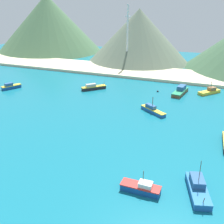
{
  "coord_description": "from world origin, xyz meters",
  "views": [
    {
      "loc": [
        33.94,
        -22.96,
        33.48
      ],
      "look_at": [
        4.92,
        50.08,
        0.98
      ],
      "focal_mm": 44.05,
      "sensor_mm": 36.0,
      "label": 1
    }
  ],
  "objects_px": {
    "fishing_boat_6": "(180,91)",
    "fishing_boat_8": "(93,87)",
    "radio_tower": "(127,37)",
    "fishing_boat_3": "(11,86)",
    "fishing_boat_4": "(153,110)",
    "fishing_boat_11": "(141,188)",
    "fishing_boat_5": "(210,91)",
    "fishing_boat_12": "(198,188)",
    "buoy_1": "(158,91)"
  },
  "relations": [
    {
      "from": "buoy_1",
      "to": "radio_tower",
      "type": "bearing_deg",
      "value": 126.55
    },
    {
      "from": "fishing_boat_3",
      "to": "fishing_boat_6",
      "type": "xyz_separation_m",
      "value": [
        64.21,
        18.49,
        0.18
      ]
    },
    {
      "from": "fishing_boat_3",
      "to": "fishing_boat_8",
      "type": "xyz_separation_m",
      "value": [
        31.19,
        11.18,
        -0.01
      ]
    },
    {
      "from": "fishing_boat_5",
      "to": "buoy_1",
      "type": "relative_size",
      "value": 11.21
    },
    {
      "from": "radio_tower",
      "to": "fishing_boat_4",
      "type": "bearing_deg",
      "value": -63.26
    },
    {
      "from": "fishing_boat_11",
      "to": "fishing_boat_12",
      "type": "bearing_deg",
      "value": 20.57
    },
    {
      "from": "fishing_boat_4",
      "to": "radio_tower",
      "type": "bearing_deg",
      "value": 116.74
    },
    {
      "from": "fishing_boat_3",
      "to": "fishing_boat_4",
      "type": "bearing_deg",
      "value": -3.34
    },
    {
      "from": "radio_tower",
      "to": "fishing_boat_11",
      "type": "bearing_deg",
      "value": -69.61
    },
    {
      "from": "buoy_1",
      "to": "radio_tower",
      "type": "relative_size",
      "value": 0.03
    },
    {
      "from": "buoy_1",
      "to": "fishing_boat_6",
      "type": "bearing_deg",
      "value": 4.72
    },
    {
      "from": "fishing_boat_8",
      "to": "fishing_boat_11",
      "type": "bearing_deg",
      "value": -56.69
    },
    {
      "from": "fishing_boat_4",
      "to": "fishing_boat_6",
      "type": "bearing_deg",
      "value": 76.32
    },
    {
      "from": "fishing_boat_5",
      "to": "buoy_1",
      "type": "distance_m",
      "value": 19.57
    },
    {
      "from": "fishing_boat_3",
      "to": "fishing_boat_4",
      "type": "height_order",
      "value": "fishing_boat_4"
    },
    {
      "from": "fishing_boat_4",
      "to": "fishing_boat_12",
      "type": "relative_size",
      "value": 0.91
    },
    {
      "from": "fishing_boat_4",
      "to": "fishing_boat_5",
      "type": "relative_size",
      "value": 1.02
    },
    {
      "from": "fishing_boat_11",
      "to": "fishing_boat_12",
      "type": "xyz_separation_m",
      "value": [
        9.81,
        3.68,
        0.11
      ]
    },
    {
      "from": "fishing_boat_4",
      "to": "fishing_boat_11",
      "type": "distance_m",
      "value": 39.49
    },
    {
      "from": "fishing_boat_3",
      "to": "radio_tower",
      "type": "height_order",
      "value": "radio_tower"
    },
    {
      "from": "fishing_boat_3",
      "to": "fishing_boat_4",
      "type": "relative_size",
      "value": 0.83
    },
    {
      "from": "buoy_1",
      "to": "fishing_boat_11",
      "type": "bearing_deg",
      "value": -80.02
    },
    {
      "from": "fishing_boat_11",
      "to": "fishing_boat_4",
      "type": "bearing_deg",
      "value": 100.82
    },
    {
      "from": "fishing_boat_5",
      "to": "buoy_1",
      "type": "xyz_separation_m",
      "value": [
        -18.81,
        -5.36,
        -0.67
      ]
    },
    {
      "from": "buoy_1",
      "to": "radio_tower",
      "type": "height_order",
      "value": "radio_tower"
    },
    {
      "from": "fishing_boat_11",
      "to": "fishing_boat_12",
      "type": "height_order",
      "value": "fishing_boat_12"
    },
    {
      "from": "fishing_boat_8",
      "to": "fishing_boat_12",
      "type": "relative_size",
      "value": 0.83
    },
    {
      "from": "radio_tower",
      "to": "fishing_boat_3",
      "type": "bearing_deg",
      "value": -122.99
    },
    {
      "from": "fishing_boat_4",
      "to": "fishing_boat_12",
      "type": "distance_m",
      "value": 39.1
    },
    {
      "from": "fishing_boat_5",
      "to": "fishing_boat_6",
      "type": "relative_size",
      "value": 0.8
    },
    {
      "from": "fishing_boat_5",
      "to": "fishing_boat_12",
      "type": "xyz_separation_m",
      "value": [
        1.57,
        -61.68,
        0.17
      ]
    },
    {
      "from": "buoy_1",
      "to": "fishing_boat_3",
      "type": "bearing_deg",
      "value": -162.29
    },
    {
      "from": "fishing_boat_12",
      "to": "buoy_1",
      "type": "relative_size",
      "value": 12.6
    },
    {
      "from": "fishing_boat_12",
      "to": "fishing_boat_6",
      "type": "bearing_deg",
      "value": 101.77
    },
    {
      "from": "fishing_boat_5",
      "to": "radio_tower",
      "type": "bearing_deg",
      "value": 148.05
    },
    {
      "from": "fishing_boat_4",
      "to": "radio_tower",
      "type": "height_order",
      "value": "radio_tower"
    },
    {
      "from": "fishing_boat_6",
      "to": "fishing_boat_11",
      "type": "distance_m",
      "value": 60.75
    },
    {
      "from": "fishing_boat_6",
      "to": "fishing_boat_12",
      "type": "relative_size",
      "value": 1.11
    },
    {
      "from": "fishing_boat_11",
      "to": "radio_tower",
      "type": "distance_m",
      "value": 99.07
    },
    {
      "from": "fishing_boat_6",
      "to": "fishing_boat_3",
      "type": "bearing_deg",
      "value": -163.93
    },
    {
      "from": "fishing_boat_5",
      "to": "fishing_boat_11",
      "type": "relative_size",
      "value": 1.22
    },
    {
      "from": "fishing_boat_3",
      "to": "fishing_boat_4",
      "type": "distance_m",
      "value": 58.97
    },
    {
      "from": "fishing_boat_5",
      "to": "fishing_boat_6",
      "type": "height_order",
      "value": "fishing_boat_5"
    },
    {
      "from": "fishing_boat_5",
      "to": "fishing_boat_11",
      "type": "xyz_separation_m",
      "value": [
        -8.25,
        -65.37,
        0.06
      ]
    },
    {
      "from": "fishing_boat_3",
      "to": "fishing_boat_12",
      "type": "bearing_deg",
      "value": -26.86
    },
    {
      "from": "fishing_boat_6",
      "to": "fishing_boat_8",
      "type": "xyz_separation_m",
      "value": [
        -33.01,
        -7.31,
        -0.19
      ]
    },
    {
      "from": "fishing_boat_6",
      "to": "radio_tower",
      "type": "distance_m",
      "value": 47.02
    },
    {
      "from": "fishing_boat_6",
      "to": "buoy_1",
      "type": "relative_size",
      "value": 14.02
    },
    {
      "from": "fishing_boat_12",
      "to": "fishing_boat_8",
      "type": "bearing_deg",
      "value": 132.08
    },
    {
      "from": "fishing_boat_12",
      "to": "radio_tower",
      "type": "distance_m",
      "value": 99.57
    }
  ]
}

